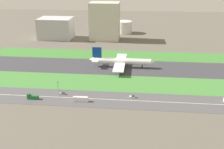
{
  "coord_description": "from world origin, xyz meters",
  "views": [
    {
      "loc": [
        26.85,
        -254.63,
        90.15
      ],
      "look_at": [
        4.24,
        -36.5,
        6.0
      ],
      "focal_mm": 43.76,
      "sensor_mm": 36.0,
      "label": 1
    }
  ],
  "objects_px": {
    "car_0": "(63,93)",
    "traffic_light": "(58,85)",
    "car_1": "(132,97)",
    "bus_0": "(81,99)",
    "hangar_building": "(105,21)",
    "terminal_building": "(56,28)",
    "fuel_tank_west": "(124,27)",
    "airliner": "(121,61)",
    "truck_0": "(33,97)"
  },
  "relations": [
    {
      "from": "car_0",
      "to": "fuel_tank_west",
      "type": "distance_m",
      "value": 229.61
    },
    {
      "from": "truck_0",
      "to": "terminal_building",
      "type": "relative_size",
      "value": 0.19
    },
    {
      "from": "terminal_building",
      "to": "bus_0",
      "type": "bearing_deg",
      "value": -68.55
    },
    {
      "from": "car_1",
      "to": "traffic_light",
      "type": "bearing_deg",
      "value": 172.38
    },
    {
      "from": "fuel_tank_west",
      "to": "car_1",
      "type": "bearing_deg",
      "value": -84.87
    },
    {
      "from": "airliner",
      "to": "terminal_building",
      "type": "relative_size",
      "value": 1.44
    },
    {
      "from": "car_1",
      "to": "terminal_building",
      "type": "bearing_deg",
      "value": 121.82
    },
    {
      "from": "bus_0",
      "to": "terminal_building",
      "type": "bearing_deg",
      "value": -68.55
    },
    {
      "from": "car_0",
      "to": "fuel_tank_west",
      "type": "xyz_separation_m",
      "value": [
        33.58,
        227.0,
        7.96
      ]
    },
    {
      "from": "airliner",
      "to": "hangar_building",
      "type": "xyz_separation_m",
      "value": [
        -30.2,
        114.0,
        18.85
      ]
    },
    {
      "from": "traffic_light",
      "to": "car_0",
      "type": "bearing_deg",
      "value": -54.2
    },
    {
      "from": "airliner",
      "to": "car_0",
      "type": "distance_m",
      "value": 79.04
    },
    {
      "from": "car_1",
      "to": "truck_0",
      "type": "xyz_separation_m",
      "value": [
        -74.03,
        -10.0,
        0.75
      ]
    },
    {
      "from": "bus_0",
      "to": "fuel_tank_west",
      "type": "height_order",
      "value": "fuel_tank_west"
    },
    {
      "from": "airliner",
      "to": "truck_0",
      "type": "height_order",
      "value": "airliner"
    },
    {
      "from": "bus_0",
      "to": "traffic_light",
      "type": "relative_size",
      "value": 1.61
    },
    {
      "from": "airliner",
      "to": "car_1",
      "type": "xyz_separation_m",
      "value": [
        14.03,
        -68.0,
        -5.31
      ]
    },
    {
      "from": "car_0",
      "to": "fuel_tank_west",
      "type": "relative_size",
      "value": 0.19
    },
    {
      "from": "fuel_tank_west",
      "to": "hangar_building",
      "type": "bearing_deg",
      "value": -117.91
    },
    {
      "from": "car_0",
      "to": "car_1",
      "type": "bearing_deg",
      "value": 0.0
    },
    {
      "from": "truck_0",
      "to": "hangar_building",
      "type": "relative_size",
      "value": 0.17
    },
    {
      "from": "bus_0",
      "to": "hangar_building",
      "type": "height_order",
      "value": "hangar_building"
    },
    {
      "from": "car_1",
      "to": "bus_0",
      "type": "height_order",
      "value": "bus_0"
    },
    {
      "from": "traffic_light",
      "to": "hangar_building",
      "type": "distance_m",
      "value": 175.93
    },
    {
      "from": "terminal_building",
      "to": "hangar_building",
      "type": "bearing_deg",
      "value": 0.0
    },
    {
      "from": "airliner",
      "to": "bus_0",
      "type": "height_order",
      "value": "airliner"
    },
    {
      "from": "terminal_building",
      "to": "traffic_light",
      "type": "bearing_deg",
      "value": -73.0
    },
    {
      "from": "car_0",
      "to": "terminal_building",
      "type": "xyz_separation_m",
      "value": [
        -58.98,
        182.0,
        13.27
      ]
    },
    {
      "from": "truck_0",
      "to": "car_0",
      "type": "bearing_deg",
      "value": -153.51
    },
    {
      "from": "traffic_light",
      "to": "fuel_tank_west",
      "type": "distance_m",
      "value": 222.56
    },
    {
      "from": "fuel_tank_west",
      "to": "terminal_building",
      "type": "bearing_deg",
      "value": -154.07
    },
    {
      "from": "fuel_tank_west",
      "to": "airliner",
      "type": "bearing_deg",
      "value": -87.71
    },
    {
      "from": "car_1",
      "to": "car_0",
      "type": "relative_size",
      "value": 1.0
    },
    {
      "from": "airliner",
      "to": "hangar_building",
      "type": "bearing_deg",
      "value": 104.84
    },
    {
      "from": "car_0",
      "to": "traffic_light",
      "type": "distance_m",
      "value": 10.42
    },
    {
      "from": "bus_0",
      "to": "fuel_tank_west",
      "type": "relative_size",
      "value": 0.5
    },
    {
      "from": "car_1",
      "to": "car_0",
      "type": "xyz_separation_m",
      "value": [
        -53.97,
        0.0,
        0.0
      ]
    },
    {
      "from": "airliner",
      "to": "bus_0",
      "type": "distance_m",
      "value": 81.58
    },
    {
      "from": "bus_0",
      "to": "hangar_building",
      "type": "bearing_deg",
      "value": -88.0
    },
    {
      "from": "car_1",
      "to": "terminal_building",
      "type": "height_order",
      "value": "terminal_building"
    },
    {
      "from": "car_0",
      "to": "traffic_light",
      "type": "bearing_deg",
      "value": 125.8
    },
    {
      "from": "car_1",
      "to": "car_0",
      "type": "height_order",
      "value": "same"
    },
    {
      "from": "car_0",
      "to": "airliner",
      "type": "bearing_deg",
      "value": 59.57
    },
    {
      "from": "terminal_building",
      "to": "hangar_building",
      "type": "distance_m",
      "value": 69.58
    },
    {
      "from": "car_0",
      "to": "hangar_building",
      "type": "relative_size",
      "value": 0.09
    },
    {
      "from": "car_0",
      "to": "fuel_tank_west",
      "type": "bearing_deg",
      "value": 81.59
    },
    {
      "from": "traffic_light",
      "to": "bus_0",
      "type": "bearing_deg",
      "value": -39.02
    },
    {
      "from": "truck_0",
      "to": "hangar_building",
      "type": "height_order",
      "value": "hangar_building"
    },
    {
      "from": "airliner",
      "to": "bus_0",
      "type": "xyz_separation_m",
      "value": [
        -23.5,
        -78.0,
        -4.41
      ]
    },
    {
      "from": "car_0",
      "to": "bus_0",
      "type": "bearing_deg",
      "value": -31.31
    }
  ]
}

